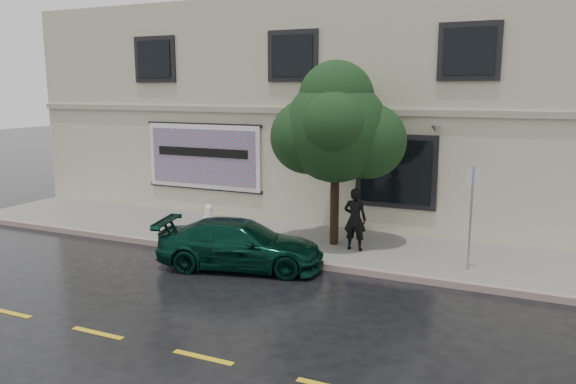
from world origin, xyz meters
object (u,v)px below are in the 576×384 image
at_px(pedestrian, 355,219).
at_px(street_tree, 336,131).
at_px(car, 240,244).
at_px(fire_hydrant, 209,218).

bearing_deg(pedestrian, street_tree, -26.13).
height_order(pedestrian, street_tree, street_tree).
xyz_separation_m(car, street_tree, (1.52, 2.40, 2.60)).
xyz_separation_m(car, fire_hydrant, (-2.29, 2.21, -0.05)).
bearing_deg(street_tree, pedestrian, -23.87).
relative_size(car, pedestrian, 2.46).
xyz_separation_m(street_tree, fire_hydrant, (-3.80, -0.19, -2.65)).
relative_size(street_tree, fire_hydrant, 5.57).
distance_m(car, fire_hydrant, 3.18).
height_order(pedestrian, fire_hydrant, pedestrian).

